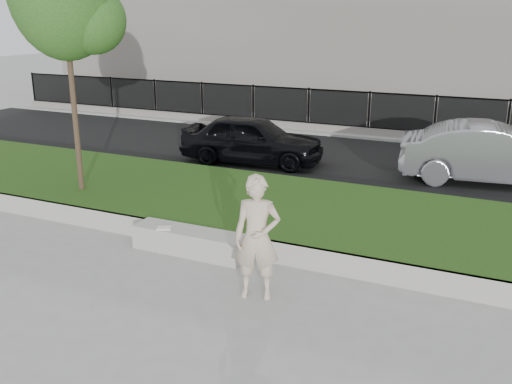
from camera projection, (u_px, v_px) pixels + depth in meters
The scene contains 11 objects.
ground at pixel (215, 281), 9.18m from camera, with size 90.00×90.00×0.00m, color gray.
grass_bank at pixel (286, 213), 11.72m from camera, with size 34.00×4.00×0.40m, color black.
grass_kerb at pixel (244, 246), 10.02m from camera, with size 34.00×0.08×0.40m, color #A19E96.
street at pixel (357, 162), 16.53m from camera, with size 34.00×7.00×0.04m, color black.
far_pavement at pixel (391, 132), 20.41m from camera, with size 34.00×3.00×0.12m, color gray.
iron_fence at pixel (386, 124), 19.40m from camera, with size 32.00×0.30×1.50m.
stone_bench at pixel (190, 241), 10.20m from camera, with size 2.13×0.53×0.43m, color #A19E96.
man at pixel (257, 238), 8.40m from camera, with size 0.69×0.45×1.90m, color beige.
book at pixel (164, 228), 10.19m from camera, with size 0.25×0.18×0.03m, color white.
car_dark at pixel (252, 139), 16.12m from camera, with size 1.62×4.03×1.37m, color black.
car_silver at pixel (494, 154), 14.15m from camera, with size 1.58×4.53×1.49m, color gray.
Camera 1 is at (4.12, -7.28, 4.10)m, focal length 40.00 mm.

